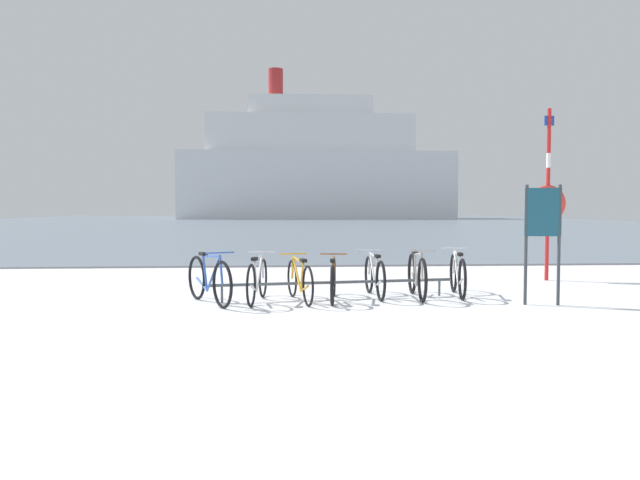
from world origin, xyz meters
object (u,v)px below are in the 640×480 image
Objects in this scene: bicycle_3 at (333,280)px; bicycle_5 at (417,276)px; bicycle_6 at (458,275)px; bicycle_1 at (257,280)px; bicycle_2 at (300,280)px; ferry_ship at (314,169)px; bicycle_4 at (375,276)px; rescue_post at (548,199)px; bicycle_0 at (209,280)px; info_sign at (543,224)px.

bicycle_3 is 0.97× the size of bicycle_5.
bicycle_1 is at bearing -172.14° from bicycle_6.
bicycle_2 is 0.05× the size of ferry_ship.
bicycle_4 is 4.75m from rescue_post.
rescue_post reaches higher than bicycle_6.
bicycle_1 is at bearing -155.91° from rescue_post.
bicycle_6 is (0.75, 0.17, -0.01)m from bicycle_5.
bicycle_5 is 0.50× the size of rescue_post.
info_sign reaches higher than bicycle_0.
bicycle_2 is 1.36m from bicycle_4.
bicycle_0 is 0.96× the size of bicycle_6.
info_sign is at bearing -5.24° from bicycle_0.
rescue_post reaches higher than bicycle_5.
ferry_ship is (4.97, 79.53, 6.69)m from bicycle_2.
bicycle_0 is 80.22m from ferry_ship.
ferry_ship is (5.65, 79.55, 6.68)m from bicycle_1.
bicycle_3 is at bearing -151.43° from rescue_post.
bicycle_1 is 2.69m from bicycle_5.
bicycle_4 is at bearing 12.09° from bicycle_0.
bicycle_6 reaches higher than bicycle_3.
bicycle_2 is at bearing -161.56° from bicycle_4.
bicycle_1 is 0.48× the size of rescue_post.
rescue_post is (3.29, 2.36, 1.32)m from bicycle_5.
info_sign reaches higher than bicycle_6.
rescue_post is at bearing -89.77° from ferry_ship.
bicycle_3 is 1.01× the size of bicycle_4.
bicycle_3 is 1.46m from bicycle_5.
bicycle_6 reaches higher than bicycle_1.
ferry_ship is at bearing 89.14° from info_sign.
bicycle_2 is at bearing 6.11° from bicycle_0.
bicycle_3 is 0.05× the size of ferry_ship.
bicycle_1 is 2.02m from bicycle_4.
ferry_ship is (6.40, 79.68, 6.66)m from bicycle_0.
bicycle_4 is 1.45m from bicycle_6.
bicycle_0 is 0.93× the size of bicycle_5.
bicycle_4 is 2.84m from info_sign.
bicycle_6 reaches higher than bicycle_4.
bicycle_5 is (0.70, -0.15, 0.02)m from bicycle_4.
bicycle_4 is at bearing 156.72° from info_sign.
bicycle_2 is 2.78m from bicycle_6.
bicycle_6 is at bearing -91.61° from ferry_ship.
bicycle_0 is 2.00m from bicycle_3.
bicycle_0 reaches higher than bicycle_4.
bicycle_4 is at bearing 12.92° from bicycle_1.
info_sign is (1.77, -0.91, 0.89)m from bicycle_5.
rescue_post is at bearing 40.82° from bicycle_6.
bicycle_4 is (2.73, 0.58, -0.03)m from bicycle_0.
ferry_ship is at bearing 86.82° from bicycle_3.
bicycle_5 is 0.05× the size of ferry_ship.
bicycle_4 is at bearing 167.93° from bicycle_5.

